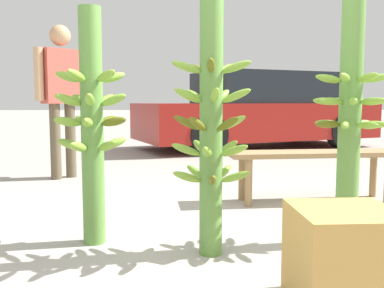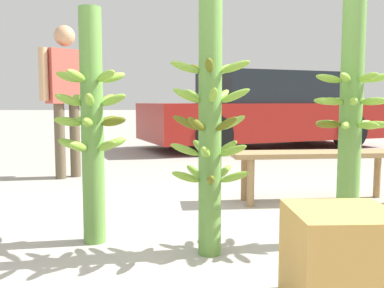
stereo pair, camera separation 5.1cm
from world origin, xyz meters
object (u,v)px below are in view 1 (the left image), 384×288
object	(u,v)px
banana_stalk_right	(350,110)
parked_car	(259,112)
vendor_person	(61,87)
produce_crate	(344,258)
banana_stalk_left	(92,123)
banana_stalk_center	(211,120)
market_bench	(315,159)

from	to	relation	value
banana_stalk_right	parked_car	xyz separation A→B (m)	(0.62, 5.35, -0.14)
vendor_person	produce_crate	world-z (taller)	vendor_person
banana_stalk_left	produce_crate	bearing A→B (deg)	-36.99
banana_stalk_right	produce_crate	distance (m)	1.05
produce_crate	banana_stalk_left	bearing A→B (deg)	143.01
vendor_person	produce_crate	xyz separation A→B (m)	(1.88, -3.11, -0.80)
banana_stalk_right	vendor_person	world-z (taller)	vendor_person
banana_stalk_left	parked_car	distance (m)	5.68
banana_stalk_left	vendor_person	size ratio (longest dim) A/B	0.83
banana_stalk_right	banana_stalk_center	bearing A→B (deg)	-170.28
banana_stalk_right	parked_car	distance (m)	5.39
banana_stalk_center	vendor_person	bearing A→B (deg)	119.48
market_bench	produce_crate	xyz separation A→B (m)	(-0.52, -1.86, -0.15)
market_bench	parked_car	bearing A→B (deg)	80.88
market_bench	produce_crate	size ratio (longest dim) A/B	3.57
vendor_person	parked_car	distance (m)	4.17
parked_car	produce_crate	xyz separation A→B (m)	(-0.97, -6.15, -0.45)
banana_stalk_left	vendor_person	world-z (taller)	vendor_person
market_bench	produce_crate	distance (m)	1.94
vendor_person	market_bench	distance (m)	2.78
market_bench	banana_stalk_right	bearing A→B (deg)	-102.30
banana_stalk_center	market_bench	size ratio (longest dim) A/B	1.02
banana_stalk_right	market_bench	world-z (taller)	banana_stalk_right
vendor_person	parked_car	xyz separation A→B (m)	(2.85, 3.03, -0.34)
market_bench	parked_car	world-z (taller)	parked_car
produce_crate	banana_stalk_right	bearing A→B (deg)	66.37
banana_stalk_center	banana_stalk_right	size ratio (longest dim) A/B	0.96
banana_stalk_right	market_bench	xyz separation A→B (m)	(0.17, 1.06, -0.44)
banana_stalk_center	vendor_person	xyz separation A→B (m)	(-1.39, 2.46, 0.25)
banana_stalk_right	parked_car	bearing A→B (deg)	83.40
vendor_person	parked_car	bearing A→B (deg)	-175.61
banana_stalk_right	market_bench	size ratio (longest dim) A/B	1.06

